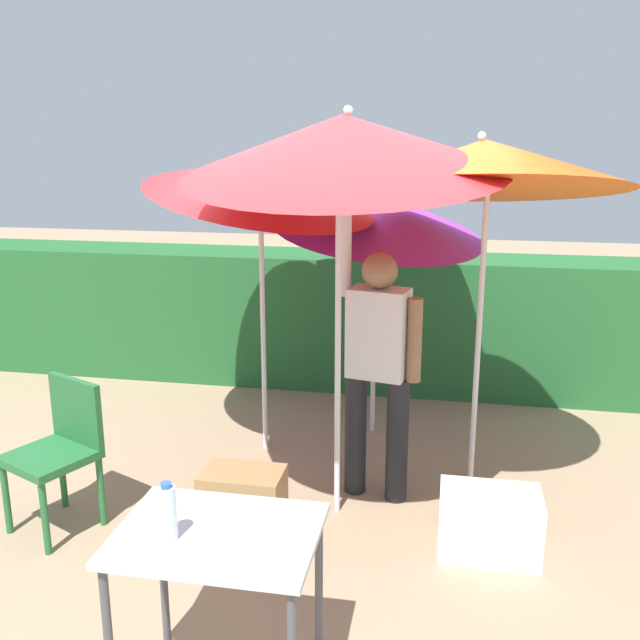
# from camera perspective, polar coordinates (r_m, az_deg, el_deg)

# --- Properties ---
(ground_plane) EXTENTS (24.00, 24.00, 0.00)m
(ground_plane) POSITION_cam_1_polar(r_m,az_deg,el_deg) (4.80, -0.68, -13.74)
(ground_plane) COLOR #9E8466
(hedge_row) EXTENTS (8.00, 0.70, 1.22)m
(hedge_row) POSITION_cam_1_polar(r_m,az_deg,el_deg) (6.60, 3.03, 0.02)
(hedge_row) COLOR #23602D
(hedge_row) RESTS_ON ground_plane
(umbrella_rainbow) EXTENTS (1.83, 1.86, 2.53)m
(umbrella_rainbow) POSITION_cam_1_polar(r_m,az_deg,el_deg) (3.98, 1.90, 13.94)
(umbrella_rainbow) COLOR silver
(umbrella_rainbow) RESTS_ON ground_plane
(umbrella_orange) EXTENTS (1.64, 1.61, 2.07)m
(umbrella_orange) POSITION_cam_1_polar(r_m,az_deg,el_deg) (5.29, 4.79, 8.62)
(umbrella_orange) COLOR silver
(umbrella_orange) RESTS_ON ground_plane
(umbrella_yellow) EXTENTS (1.67, 1.64, 2.35)m
(umbrella_yellow) POSITION_cam_1_polar(r_m,az_deg,el_deg) (4.96, -4.62, 11.21)
(umbrella_yellow) COLOR silver
(umbrella_yellow) RESTS_ON ground_plane
(umbrella_navy) EXTENTS (1.74, 1.75, 2.42)m
(umbrella_navy) POSITION_cam_1_polar(r_m,az_deg,el_deg) (4.44, 13.11, 12.03)
(umbrella_navy) COLOR silver
(umbrella_navy) RESTS_ON ground_plane
(person_vendor) EXTENTS (0.56, 0.29, 1.88)m
(person_vendor) POSITION_cam_1_polar(r_m,az_deg,el_deg) (4.42, 4.67, -3.12)
(person_vendor) COLOR black
(person_vendor) RESTS_ON ground_plane
(chair_plastic) EXTENTS (0.58, 0.58, 0.89)m
(chair_plastic) POSITION_cam_1_polar(r_m,az_deg,el_deg) (4.50, -20.19, -9.46)
(chair_plastic) COLOR #236633
(chair_plastic) RESTS_ON ground_plane
(cooler_box) EXTENTS (0.56, 0.36, 0.36)m
(cooler_box) POSITION_cam_1_polar(r_m,az_deg,el_deg) (4.23, 13.48, -15.60)
(cooler_box) COLOR silver
(cooler_box) RESTS_ON ground_plane
(crate_cardboard) EXTENTS (0.48, 0.30, 0.39)m
(crate_cardboard) POSITION_cam_1_polar(r_m,az_deg,el_deg) (4.31, -6.22, -14.36)
(crate_cardboard) COLOR #9E7A4C
(crate_cardboard) RESTS_ON ground_plane
(folding_table) EXTENTS (0.80, 0.60, 0.77)m
(folding_table) POSITION_cam_1_polar(r_m,az_deg,el_deg) (2.99, -8.21, -18.04)
(folding_table) COLOR #4C4C51
(folding_table) RESTS_ON ground_plane
(bottle_water) EXTENTS (0.07, 0.07, 0.24)m
(bottle_water) POSITION_cam_1_polar(r_m,az_deg,el_deg) (2.87, -12.17, -14.93)
(bottle_water) COLOR silver
(bottle_water) RESTS_ON folding_table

